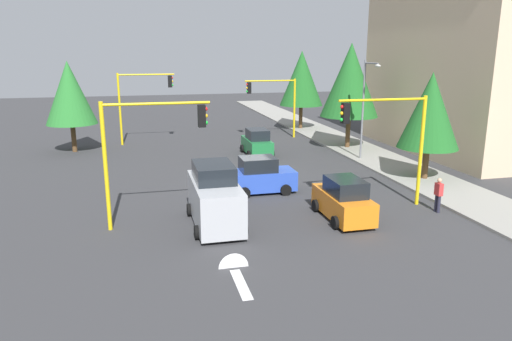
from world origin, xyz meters
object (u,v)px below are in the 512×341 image
at_px(traffic_signal_far_right, 141,94).
at_px(pedestrian_crossing, 438,194).
at_px(street_lamp_curbside, 366,100).
at_px(car_blue, 260,176).
at_px(tree_opposite_side, 70,93).
at_px(car_green, 257,143).
at_px(car_orange, 343,200).
at_px(traffic_signal_near_left, 389,130).
at_px(traffic_signal_near_right, 148,139).
at_px(tree_roadside_far, 302,78).
at_px(delivery_van_silver, 215,197).
at_px(tree_roadside_mid, 350,80).
at_px(tree_roadside_near, 430,111).
at_px(traffic_signal_far_left, 274,96).

distance_m(traffic_signal_far_right, pedestrian_crossing, 25.45).
xyz_separation_m(street_lamp_curbside, car_blue, (5.61, -8.91, -3.45)).
xyz_separation_m(tree_opposite_side, car_green, (4.56, 13.44, -3.62)).
xyz_separation_m(car_green, car_orange, (14.56, 0.51, 0.00)).
bearing_deg(traffic_signal_near_left, traffic_signal_near_right, -90.00).
distance_m(tree_roadside_far, pedestrian_crossing, 25.71).
bearing_deg(traffic_signal_near_left, car_blue, -126.65).
xyz_separation_m(delivery_van_silver, car_blue, (-4.48, 3.23, -0.39)).
height_order(tree_roadside_mid, car_blue, tree_roadside_mid).
height_order(car_blue, car_orange, same).
bearing_deg(car_orange, tree_opposite_side, -143.91).
height_order(traffic_signal_near_right, traffic_signal_far_right, traffic_signal_far_right).
bearing_deg(tree_roadside_near, car_orange, -55.84).
bearing_deg(tree_roadside_far, car_orange, -14.62).
bearing_deg(traffic_signal_near_right, traffic_signal_far_left, 150.52).
bearing_deg(street_lamp_curbside, tree_roadside_near, 13.05).
distance_m(traffic_signal_near_left, tree_opposite_side, 24.54).
bearing_deg(traffic_signal_near_right, tree_roadside_far, 147.68).
height_order(traffic_signal_near_right, pedestrian_crossing, traffic_signal_near_right).
xyz_separation_m(traffic_signal_near_right, delivery_van_silver, (0.48, 2.74, -2.68)).
bearing_deg(car_green, tree_roadside_mid, 94.26).
bearing_deg(car_blue, traffic_signal_far_left, 161.58).
height_order(traffic_signal_near_right, car_green, traffic_signal_near_right).
relative_size(traffic_signal_far_left, delivery_van_silver, 1.09).
relative_size(street_lamp_curbside, pedestrian_crossing, 4.12).
bearing_deg(tree_roadside_far, tree_opposite_side, -73.69).
distance_m(street_lamp_curbside, delivery_van_silver, 16.08).
xyz_separation_m(traffic_signal_far_right, tree_roadside_near, (16.00, 16.23, 0.06)).
bearing_deg(street_lamp_curbside, tree_opposite_side, -112.55).
bearing_deg(pedestrian_crossing, delivery_van_silver, -94.52).
relative_size(tree_roadside_near, tree_opposite_side, 0.93).
bearing_deg(car_blue, tree_roadside_far, 155.28).
bearing_deg(car_orange, traffic_signal_near_right, -97.45).
height_order(tree_roadside_near, car_blue, tree_roadside_near).
distance_m(street_lamp_curbside, car_green, 8.50).
bearing_deg(tree_roadside_near, car_blue, -90.00).
bearing_deg(pedestrian_crossing, tree_roadside_mid, 171.76).
relative_size(tree_roadside_near, delivery_van_silver, 1.34).
xyz_separation_m(tree_roadside_mid, car_green, (0.56, -7.56, -4.50)).
bearing_deg(tree_opposite_side, traffic_signal_far_right, 110.77).
distance_m(traffic_signal_near_left, car_orange, 4.21).
bearing_deg(traffic_signal_near_right, pedestrian_crossing, 84.37).
relative_size(traffic_signal_near_left, tree_opposite_side, 0.80).
bearing_deg(tree_roadside_near, delivery_van_silver, -71.57).
distance_m(tree_roadside_near, delivery_van_silver, 14.46).
height_order(traffic_signal_far_left, tree_roadside_mid, tree_roadside_mid).
xyz_separation_m(tree_opposite_side, car_blue, (14.00, 11.29, -3.62)).
height_order(traffic_signal_near_left, car_blue, traffic_signal_near_left).
xyz_separation_m(tree_opposite_side, pedestrian_crossing, (19.33, 18.78, -3.60)).
bearing_deg(tree_opposite_side, delivery_van_silver, 23.57).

